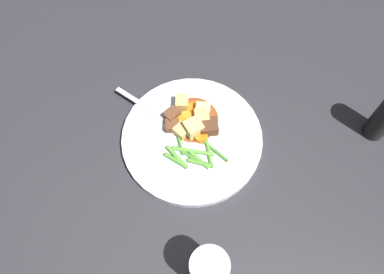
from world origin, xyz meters
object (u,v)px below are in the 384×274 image
Objects in this scene: water_glass at (209,271)px; potato_chunk_0 at (203,110)px; carrot_slice_3 at (194,110)px; potato_chunk_3 at (183,103)px; carrot_slice_2 at (201,137)px; potato_chunk_1 at (182,131)px; carrot_slice_1 at (188,117)px; meat_chunk_2 at (209,127)px; potato_chunk_2 at (193,128)px; fork at (152,110)px; dinner_plate at (192,139)px; carrot_slice_0 at (180,123)px; meat_chunk_1 at (172,115)px; meat_chunk_0 at (172,126)px; potato_chunk_4 at (202,117)px.

potato_chunk_0 is at bearing -15.22° from water_glass.
carrot_slice_3 is 0.03m from potato_chunk_3.
potato_chunk_1 reaches higher than carrot_slice_2.
carrot_slice_3 is 0.33m from water_glass.
carrot_slice_1 is 0.03m from potato_chunk_0.
water_glass reaches higher than meat_chunk_2.
potato_chunk_2 is 0.23× the size of fork.
potato_chunk_2 is 0.10m from fork.
carrot_slice_0 is at bearing 25.49° from dinner_plate.
meat_chunk_1 is (0.04, 0.03, -0.00)m from potato_chunk_2.
meat_chunk_0 is (-0.03, 0.05, 0.00)m from carrot_slice_3.
potato_chunk_2 reaches higher than carrot_slice_3.
potato_chunk_3 is (0.03, 0.03, 0.00)m from potato_chunk_0.
meat_chunk_0 is at bearing 70.98° from meat_chunk_2.
potato_chunk_1 is 1.01× the size of meat_chunk_0.
dinner_plate is 0.02m from carrot_slice_2.
carrot_slice_1 is 0.04m from meat_chunk_0.
potato_chunk_1 is (-0.02, 0.00, 0.00)m from carrot_slice_0.
meat_chunk_0 is (-0.01, 0.04, 0.00)m from carrot_slice_1.
fork is (0.01, 0.07, -0.01)m from potato_chunk_3.
potato_chunk_2 is at bearing 30.07° from carrot_slice_2.
meat_chunk_1 is 0.05m from fork.
potato_chunk_3 is at bearing -18.88° from potato_chunk_1.
water_glass is (-0.29, 0.08, 0.03)m from potato_chunk_4.
potato_chunk_1 is 0.25× the size of water_glass.
potato_chunk_2 reaches higher than dinner_plate.
carrot_slice_0 and carrot_slice_2 have the same top height.
potato_chunk_4 reaches higher than carrot_slice_1.
fork reaches higher than dinner_plate.
potato_chunk_4 is (0.03, -0.03, 0.02)m from dinner_plate.
potato_chunk_0 is at bearing 1.59° from meat_chunk_2.
potato_chunk_2 reaches higher than carrot_slice_2.
meat_chunk_1 is at bearing 72.56° from carrot_slice_1.
meat_chunk_0 is at bearing 103.03° from potato_chunk_0.
meat_chunk_1 is 0.21× the size of fork.
dinner_plate is 8.40× the size of meat_chunk_2.
potato_chunk_4 is 0.85× the size of meat_chunk_2.
potato_chunk_2 reaches higher than potato_chunk_4.
potato_chunk_1 is (-0.03, 0.06, -0.00)m from potato_chunk_0.
potato_chunk_2 is 0.04m from meat_chunk_0.
carrot_slice_1 is 0.92× the size of carrot_slice_2.
meat_chunk_1 reaches higher than potato_chunk_1.
water_glass is at bearing 173.98° from carrot_slice_0.
carrot_slice_3 is 0.03m from potato_chunk_4.
potato_chunk_2 is 0.97× the size of meat_chunk_2.
carrot_slice_1 is 0.05m from meat_chunk_2.
potato_chunk_4 is at bearing -90.04° from meat_chunk_0.
potato_chunk_1 reaches higher than carrot_slice_1.
potato_chunk_1 is 0.94× the size of potato_chunk_3.
potato_chunk_2 is (0.02, 0.01, 0.01)m from carrot_slice_2.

